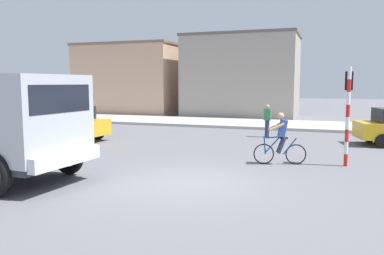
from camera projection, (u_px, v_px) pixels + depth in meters
The scene contains 8 objects.
ground_plane at pixel (190, 183), 10.55m from camera, with size 120.00×120.00×0.00m, color slate.
sidewalk_far at pixel (270, 124), 24.56m from camera, with size 80.00×5.00×0.16m, color #ADADA8.
cyclist at pixel (281, 138), 12.82m from camera, with size 1.68×0.61×1.72m.
traffic_light_pole at pixel (348, 102), 12.48m from camera, with size 0.24×0.43×3.20m.
car_white_mid at pixel (66, 123), 18.20m from camera, with size 4.09×2.05×1.60m.
pedestrian_near_kerb at pixel (267, 120), 19.24m from camera, with size 0.34×0.22×1.62m.
building_corner_left at pixel (130, 79), 33.59m from camera, with size 8.67×5.36×5.94m.
building_mid_block at pixel (241, 76), 30.42m from camera, with size 8.68×5.36×6.36m.
Camera 1 is at (3.48, -9.71, 2.70)m, focal length 36.45 mm.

